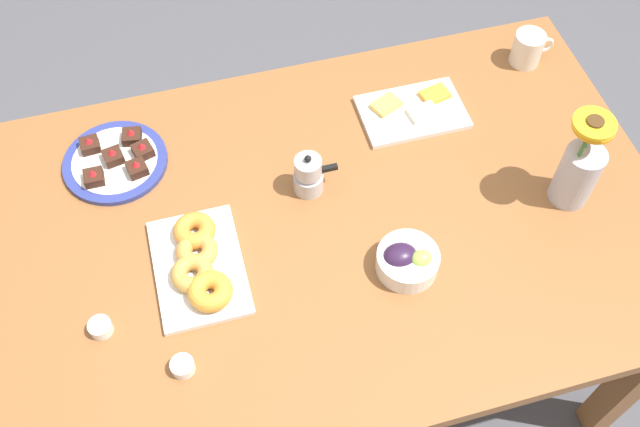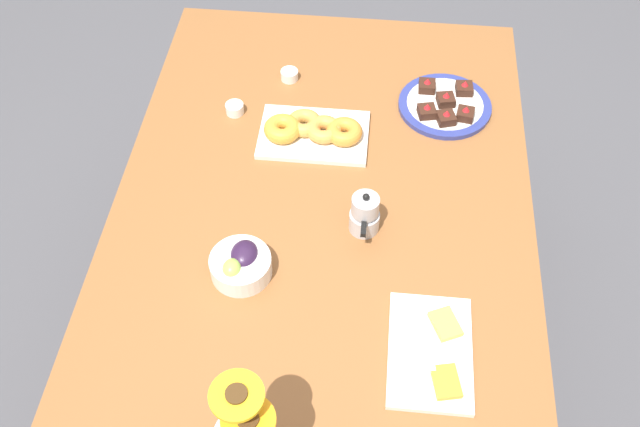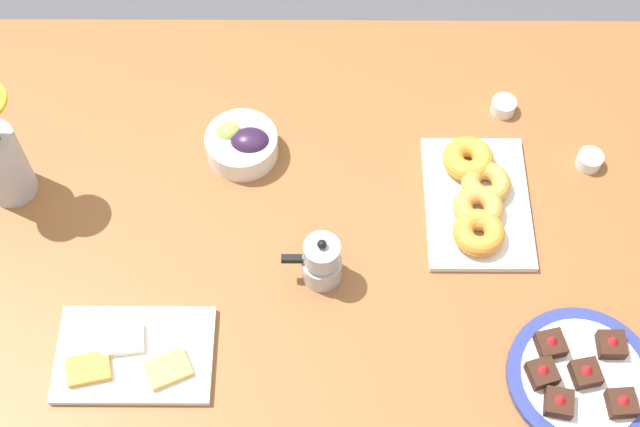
% 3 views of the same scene
% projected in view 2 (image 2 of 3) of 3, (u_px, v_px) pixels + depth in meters
% --- Properties ---
extents(ground_plane, '(6.00, 6.00, 0.00)m').
position_uv_depth(ground_plane, '(320.00, 369.00, 2.24)').
color(ground_plane, '#4C4C51').
extents(dining_table, '(1.60, 1.00, 0.74)m').
position_uv_depth(dining_table, '(320.00, 246.00, 1.73)').
color(dining_table, brown).
rests_on(dining_table, ground_plane).
extents(grape_bowl, '(0.14, 0.14, 0.07)m').
position_uv_depth(grape_bowl, '(241.00, 264.00, 1.56)').
color(grape_bowl, white).
rests_on(grape_bowl, dining_table).
extents(cheese_platter, '(0.26, 0.17, 0.03)m').
position_uv_depth(cheese_platter, '(431.00, 352.00, 1.44)').
color(cheese_platter, white).
rests_on(cheese_platter, dining_table).
extents(croissant_platter, '(0.19, 0.28, 0.05)m').
position_uv_depth(croissant_platter, '(313.00, 131.00, 1.82)').
color(croissant_platter, white).
rests_on(croissant_platter, dining_table).
extents(jam_cup_honey, '(0.05, 0.05, 0.03)m').
position_uv_depth(jam_cup_honey, '(289.00, 75.00, 1.97)').
color(jam_cup_honey, white).
rests_on(jam_cup_honey, dining_table).
extents(jam_cup_berry, '(0.05, 0.05, 0.03)m').
position_uv_depth(jam_cup_berry, '(235.00, 108.00, 1.89)').
color(jam_cup_berry, white).
rests_on(jam_cup_berry, dining_table).
extents(dessert_plate, '(0.25, 0.25, 0.05)m').
position_uv_depth(dessert_plate, '(445.00, 105.00, 1.90)').
color(dessert_plate, navy).
rests_on(dessert_plate, dining_table).
extents(moka_pot, '(0.11, 0.07, 0.12)m').
position_uv_depth(moka_pot, '(365.00, 214.00, 1.62)').
color(moka_pot, '#B7B7BC').
rests_on(moka_pot, dining_table).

